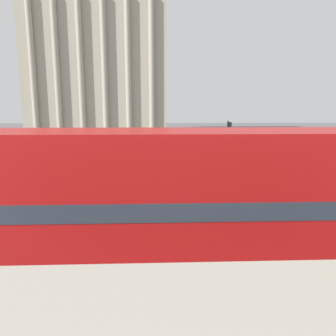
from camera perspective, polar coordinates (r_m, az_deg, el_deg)
name	(u,v)px	position (r m, az deg, el deg)	size (l,w,h in m)	color
double_decker_bus	(178,202)	(8.72, 1.76, -5.94)	(10.15, 2.73, 4.25)	black
plaza_building_left	(99,59)	(61.28, -11.95, 18.03)	(23.73, 13.40, 26.11)	#A39984
traffic_light_mid	(290,146)	(22.91, 20.47, 3.57)	(0.42, 0.24, 3.52)	black
traffic_light_far	(228,137)	(27.17, 10.46, 5.35)	(0.42, 0.24, 3.75)	black
car_maroon	(291,186)	(18.52, 20.61, -3.03)	(4.20, 1.93, 1.35)	black
pedestrian_grey	(228,159)	(25.82, 10.33, 1.64)	(0.32, 0.32, 1.59)	#282B33
pedestrian_blue	(271,152)	(29.48, 17.52, 2.71)	(0.32, 0.32, 1.83)	#282B33
pedestrian_white	(116,142)	(36.78, -9.12, 4.52)	(0.32, 0.32, 1.82)	#282B33
pedestrian_black	(158,155)	(27.24, -1.82, 2.26)	(0.32, 0.32, 1.59)	#282B33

